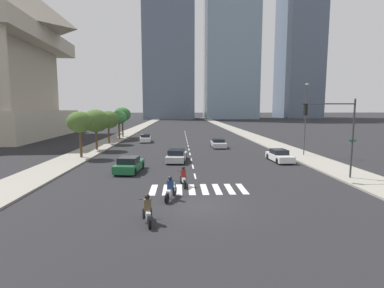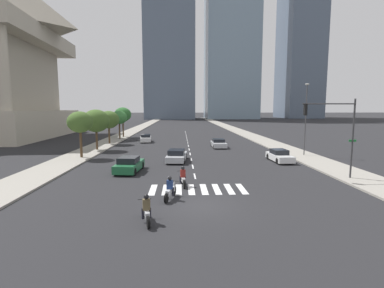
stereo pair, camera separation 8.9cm
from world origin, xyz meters
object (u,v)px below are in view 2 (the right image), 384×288
at_px(motorcycle_trailing, 170,190).
at_px(street_tree_nearest, 80,122).
at_px(sedan_silver_2, 219,144).
at_px(sedan_green_4, 129,165).
at_px(street_tree_fourth, 119,118).
at_px(traffic_signal_near, 335,124).
at_px(street_lamp_east, 306,114).
at_px(motorcycle_lead, 183,178).
at_px(sedan_white_0, 146,138).
at_px(street_tree_third, 109,120).
at_px(street_tree_fifth, 123,115).
at_px(motorcycle_third, 146,211).
at_px(sedan_silver_1, 177,156).
at_px(street_tree_second, 96,121).
at_px(sedan_white_3, 280,156).

xyz_separation_m(motorcycle_trailing, street_tree_nearest, (-10.69, 15.34, 3.56)).
distance_m(sedan_silver_2, sedan_green_4, 18.96).
height_order(street_tree_nearest, street_tree_fourth, street_tree_nearest).
relative_size(traffic_signal_near, street_lamp_east, 0.74).
bearing_deg(motorcycle_trailing, motorcycle_lead, 0.83).
bearing_deg(street_tree_nearest, sedan_white_0, 71.43).
bearing_deg(street_tree_third, street_tree_fifth, 90.00).
relative_size(motorcycle_third, street_tree_third, 0.41).
bearing_deg(street_tree_fifth, sedan_green_4, -78.00).
distance_m(sedan_white_0, sedan_silver_1, 19.12).
xyz_separation_m(sedan_silver_1, street_tree_fifth, (-10.92, 26.49, 3.91)).
bearing_deg(motorcycle_trailing, sedan_silver_1, 14.43).
relative_size(street_tree_second, street_tree_third, 1.05).
relative_size(sedan_white_0, street_tree_second, 0.81).
distance_m(motorcycle_trailing, street_tree_fourth, 37.93).
bearing_deg(sedan_white_3, sedan_silver_1, -94.71).
bearing_deg(sedan_silver_2, motorcycle_lead, -14.86).
xyz_separation_m(motorcycle_third, sedan_silver_2, (7.29, 27.74, 0.00)).
relative_size(motorcycle_trailing, sedan_white_0, 0.50).
distance_m(sedan_green_4, street_tree_nearest, 10.50).
relative_size(sedan_silver_2, street_lamp_east, 0.51).
distance_m(motorcycle_third, sedan_silver_2, 28.68).
xyz_separation_m(motorcycle_third, sedan_silver_1, (1.29, 16.84, 0.02)).
bearing_deg(sedan_green_4, motorcycle_lead, -130.07).
xyz_separation_m(street_lamp_east, street_tree_nearest, (-26.19, -0.62, -0.85)).
bearing_deg(sedan_white_0, street_tree_nearest, 155.61).
relative_size(sedan_silver_2, traffic_signal_near, 0.68).
bearing_deg(street_tree_fifth, street_tree_second, -90.00).
bearing_deg(sedan_silver_1, motorcycle_lead, -171.14).
relative_size(motorcycle_trailing, street_tree_third, 0.42).
relative_size(sedan_green_4, street_tree_nearest, 0.84).
height_order(motorcycle_lead, motorcycle_trailing, same).
relative_size(motorcycle_lead, street_tree_nearest, 0.40).
bearing_deg(street_lamp_east, street_tree_fourth, 142.27).
bearing_deg(sedan_white_0, street_tree_fifth, 27.60).
bearing_deg(street_lamp_east, sedan_silver_2, 138.96).
xyz_separation_m(motorcycle_third, street_tree_nearest, (-9.63, 19.05, 3.56)).
distance_m(sedan_silver_2, traffic_signal_near, 20.98).
xyz_separation_m(sedan_silver_1, street_tree_nearest, (-10.92, 2.22, 3.54)).
relative_size(motorcycle_third, sedan_silver_1, 0.44).
distance_m(motorcycle_third, street_tree_fifth, 44.56).
xyz_separation_m(motorcycle_lead, street_tree_third, (-11.50, 25.26, 3.34)).
bearing_deg(motorcycle_third, sedan_silver_2, -27.93).
distance_m(sedan_silver_2, street_tree_fifth, 23.34).
height_order(motorcycle_third, sedan_white_3, motorcycle_third).
distance_m(motorcycle_lead, street_tree_fourth, 35.22).
distance_m(motorcycle_third, street_tree_nearest, 21.64).
height_order(sedan_silver_2, sedan_white_3, sedan_white_3).
height_order(sedan_white_0, sedan_white_3, sedan_white_0).
distance_m(motorcycle_lead, street_tree_fifth, 38.48).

